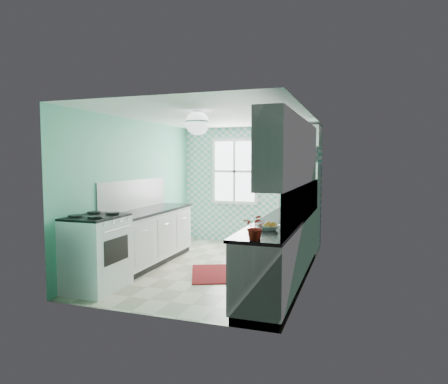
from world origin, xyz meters
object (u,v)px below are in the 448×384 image
(ceiling_light, at_px, (197,123))
(sink, at_px, (293,212))
(fruit_bowl, at_px, (269,227))
(potted_plant, at_px, (256,227))
(stove, at_px, (96,252))
(fridge, at_px, (299,206))
(microwave, at_px, (300,154))

(ceiling_light, bearing_deg, sink, 45.34)
(fruit_bowl, bearing_deg, potted_plant, -90.00)
(stove, relative_size, potted_plant, 3.60)
(ceiling_light, bearing_deg, potted_plant, -47.15)
(fridge, bearing_deg, potted_plant, -85.32)
(fridge, distance_m, potted_plant, 3.92)
(fruit_bowl, relative_size, potted_plant, 0.96)
(sink, xyz_separation_m, microwave, (-0.09, 1.40, 0.98))
(fruit_bowl, xyz_separation_m, microwave, (-0.09, 3.27, 0.94))
(ceiling_light, bearing_deg, fridge, 67.02)
(fridge, xyz_separation_m, potted_plant, (0.09, -3.91, 0.21))
(stove, bearing_deg, microwave, 57.90)
(fridge, xyz_separation_m, sink, (0.09, -1.40, 0.06))
(ceiling_light, bearing_deg, stove, -146.61)
(sink, relative_size, potted_plant, 1.89)
(ceiling_light, distance_m, fruit_bowl, 1.92)
(fruit_bowl, relative_size, microwave, 0.45)
(ceiling_light, height_order, potted_plant, ceiling_light)
(stove, relative_size, fruit_bowl, 3.74)
(ceiling_light, relative_size, microwave, 0.58)
(fridge, height_order, sink, fridge)
(microwave, bearing_deg, fridge, 53.78)
(fruit_bowl, xyz_separation_m, potted_plant, (0.00, -0.64, 0.11))
(stove, height_order, potted_plant, potted_plant)
(ceiling_light, distance_m, potted_plant, 2.16)
(ceiling_light, height_order, microwave, ceiling_light)
(stove, relative_size, microwave, 1.68)
(ceiling_light, distance_m, stove, 2.30)
(ceiling_light, distance_m, microwave, 2.87)
(ceiling_light, height_order, stove, ceiling_light)
(fridge, bearing_deg, fruit_bowl, -85.06)
(stove, height_order, fruit_bowl, stove)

